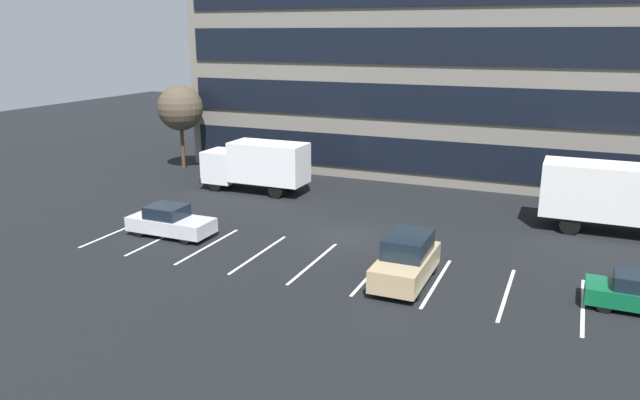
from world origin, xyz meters
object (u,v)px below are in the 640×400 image
(box_truck_orange, at_px, (617,196))
(suv_tan, at_px, (406,260))
(bare_tree, at_px, (180,108))
(box_truck_white, at_px, (257,164))
(sedan_silver, at_px, (170,222))

(box_truck_orange, relative_size, suv_tan, 1.72)
(box_truck_orange, distance_m, bare_tree, 29.88)
(box_truck_orange, relative_size, bare_tree, 1.22)
(box_truck_white, relative_size, box_truck_orange, 0.92)
(box_truck_orange, bearing_deg, bare_tree, 172.36)
(box_truck_white, relative_size, sedan_silver, 1.61)
(box_truck_orange, bearing_deg, sedan_silver, -155.69)
(box_truck_orange, height_order, bare_tree, bare_tree)
(box_truck_white, distance_m, suv_tan, 16.69)
(box_truck_white, xyz_separation_m, sedan_silver, (0.27, -9.51, -1.11))
(suv_tan, bearing_deg, box_truck_orange, 52.11)
(box_truck_orange, xyz_separation_m, sedan_silver, (-20.73, -9.37, -1.27))
(box_truck_orange, relative_size, sedan_silver, 1.75)
(box_truck_white, xyz_separation_m, suv_tan, (12.90, -10.56, -0.87))
(sedan_silver, bearing_deg, box_truck_white, 91.62)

